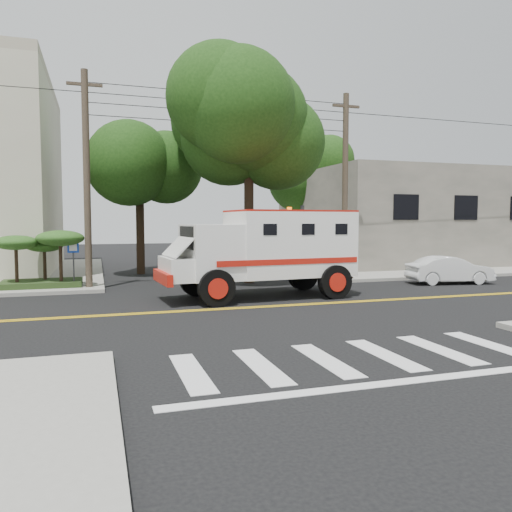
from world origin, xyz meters
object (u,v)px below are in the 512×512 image
object	(u,v)px
armored_truck	(267,248)
pedestrian_b	(346,263)
pedestrian_a	(335,254)
parked_sedan	(450,270)

from	to	relation	value
armored_truck	pedestrian_b	distance (m)	6.35
pedestrian_a	pedestrian_b	size ratio (longest dim) A/B	1.26
parked_sedan	armored_truck	bearing A→B (deg)	107.62
pedestrian_a	pedestrian_b	distance (m)	3.31
armored_truck	parked_sedan	distance (m)	9.54
armored_truck	pedestrian_a	size ratio (longest dim) A/B	3.90
pedestrian_b	pedestrian_a	bearing A→B (deg)	-87.48
pedestrian_a	pedestrian_b	xyz separation A→B (m)	(-1.02, -3.14, -0.19)
parked_sedan	pedestrian_b	size ratio (longest dim) A/B	2.55
parked_sedan	pedestrian_a	world-z (taller)	pedestrian_a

